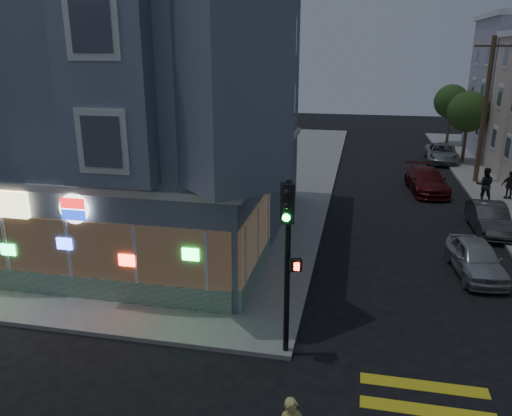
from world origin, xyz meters
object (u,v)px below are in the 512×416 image
(street_tree_far, at_px, (451,102))
(parked_car_c, at_px, (427,181))
(parked_car_d, at_px, (442,153))
(utility_pole, at_px, (485,109))
(pedestrian_b, at_px, (510,185))
(pedestrian_a, at_px, (485,185))
(parked_car_a, at_px, (476,258))
(traffic_signal, at_px, (288,241))
(parked_car_b, at_px, (489,218))
(street_tree_near, at_px, (468,112))

(street_tree_far, xyz_separation_m, parked_car_c, (-3.60, -16.94, -3.22))
(parked_car_c, bearing_deg, parked_car_d, 71.07)
(utility_pole, relative_size, pedestrian_b, 5.58)
(pedestrian_a, bearing_deg, utility_pole, -90.94)
(street_tree_far, relative_size, parked_car_a, 1.35)
(street_tree_far, height_order, traffic_signal, street_tree_far)
(parked_car_d, bearing_deg, parked_car_b, -87.08)
(pedestrian_a, xyz_separation_m, parked_car_b, (-0.75, -4.79, -0.44))
(parked_car_a, relative_size, parked_car_c, 0.79)
(utility_pole, distance_m, street_tree_near, 6.06)
(pedestrian_b, bearing_deg, parked_car_b, 58.04)
(parked_car_a, xyz_separation_m, parked_car_b, (1.58, 5.20, 0.02))
(parked_car_a, bearing_deg, utility_pole, 73.50)
(parked_car_b, bearing_deg, utility_pole, 81.86)
(utility_pole, height_order, parked_car_b, utility_pole)
(utility_pole, distance_m, parked_car_d, 7.68)
(street_tree_near, bearing_deg, utility_pole, -91.91)
(street_tree_near, bearing_deg, traffic_signal, -108.63)
(pedestrian_b, distance_m, parked_car_a, 11.57)
(street_tree_far, xyz_separation_m, parked_car_a, (-3.08, -28.90, -3.26))
(utility_pole, bearing_deg, street_tree_near, 88.09)
(pedestrian_b, relative_size, parked_car_a, 0.41)
(utility_pole, relative_size, street_tree_far, 1.70)
(pedestrian_b, bearing_deg, street_tree_near, -95.41)
(street_tree_far, height_order, pedestrian_a, street_tree_far)
(parked_car_a, height_order, traffic_signal, traffic_signal)
(street_tree_near, distance_m, street_tree_far, 8.00)
(parked_car_c, bearing_deg, traffic_signal, -113.22)
(parked_car_a, relative_size, traffic_signal, 0.79)
(pedestrian_a, relative_size, parked_car_b, 0.47)
(parked_car_d, bearing_deg, traffic_signal, -102.70)
(street_tree_far, relative_size, traffic_signal, 1.07)
(pedestrian_a, bearing_deg, parked_car_d, -80.73)
(street_tree_far, bearing_deg, parked_car_d, -101.10)
(parked_car_a, xyz_separation_m, traffic_signal, (-6.30, -6.92, 2.84))
(pedestrian_a, bearing_deg, pedestrian_b, -144.13)
(traffic_signal, bearing_deg, street_tree_near, 50.42)
(pedestrian_a, relative_size, parked_car_a, 0.50)
(utility_pole, xyz_separation_m, pedestrian_b, (1.00, -4.01, -3.84))
(parked_car_c, distance_m, parked_car_d, 9.53)
(utility_pole, xyz_separation_m, pedestrian_a, (-0.55, -4.92, -3.67))
(street_tree_far, distance_m, parked_car_d, 8.44)
(parked_car_a, distance_m, parked_car_b, 5.43)
(street_tree_near, distance_m, parked_car_b, 16.11)
(street_tree_near, relative_size, parked_car_c, 1.07)
(pedestrian_a, relative_size, traffic_signal, 0.39)
(parked_car_d, bearing_deg, parked_car_a, -91.32)
(parked_car_b, height_order, traffic_signal, traffic_signal)
(street_tree_near, distance_m, parked_car_a, 21.38)
(street_tree_near, relative_size, street_tree_far, 1.00)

